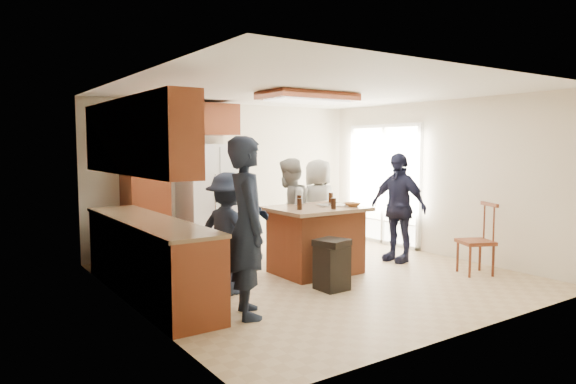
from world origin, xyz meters
TOP-DOWN VIEW (x-y plane):
  - room_shell at (4.37, 1.64)m, footprint 8.00×5.20m
  - person_front_left at (-1.58, -0.88)m, footprint 0.69×0.81m
  - person_behind_left at (0.08, 0.77)m, footprint 0.91×0.82m
  - person_behind_right at (0.87, 1.08)m, footprint 0.80×0.55m
  - person_side_right at (1.61, 0.05)m, footprint 0.64×1.04m
  - person_counter at (-1.35, -0.04)m, footprint 0.73×1.04m
  - left_cabinetry at (-2.24, 0.40)m, footprint 0.64×3.00m
  - back_wall_units at (-1.33, 2.20)m, footprint 1.80×0.60m
  - refrigerator at (-0.55, 2.12)m, footprint 0.90×0.76m
  - kitchen_island at (0.11, 0.16)m, footprint 1.28×1.03m
  - island_items at (0.34, 0.07)m, footprint 0.97×0.71m
  - trash_bin at (-0.24, -0.63)m, footprint 0.44×0.44m
  - spindle_chair at (1.91, -1.16)m, footprint 0.56×0.56m

SIDE VIEW (x-z plane):
  - trash_bin at x=-0.24m, z-range 0.00..0.63m
  - spindle_chair at x=1.91m, z-range -0.04..0.95m
  - kitchen_island at x=0.11m, z-range 0.01..0.94m
  - person_counter at x=-1.35m, z-range 0.00..1.46m
  - person_behind_right at x=0.87m, z-range 0.00..1.56m
  - person_behind_left at x=0.08m, z-range 0.00..1.59m
  - person_side_right at x=1.61m, z-range 0.00..1.67m
  - room_shell at x=4.37m, z-range -1.63..3.37m
  - refrigerator at x=-0.55m, z-range 0.00..1.80m
  - person_front_left at x=-1.58m, z-range 0.00..1.87m
  - left_cabinetry at x=-2.24m, z-range -0.19..2.11m
  - island_items at x=0.34m, z-range 0.90..1.05m
  - back_wall_units at x=-1.33m, z-range 0.15..2.60m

